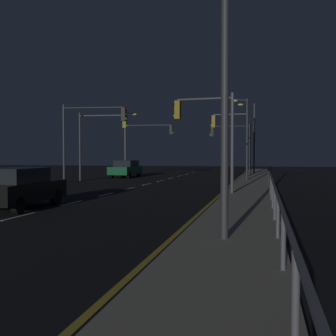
{
  "coord_description": "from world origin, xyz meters",
  "views": [
    {
      "loc": [
        7.98,
        -3.67,
        2.06
      ],
      "look_at": [
        0.93,
        27.5,
        1.07
      ],
      "focal_mm": 45.38,
      "sensor_mm": 36.0,
      "label": 1
    }
  ],
  "objects_px": {
    "traffic_light_far_center": "(231,132)",
    "traffic_light_far_right": "(146,137)",
    "traffic_light_overhead_east": "(206,124)",
    "street_lamp_median": "(240,49)",
    "car_oncoming": "(126,169)",
    "street_lamp_across_street": "(252,131)",
    "traffic_light_near_left": "(100,133)",
    "car": "(18,188)",
    "traffic_light_mid_left": "(232,139)",
    "traffic_light_far_left": "(90,127)",
    "street_lamp_far_end": "(127,136)",
    "street_lamp_mid_block": "(245,130)"
  },
  "relations": [
    {
      "from": "car",
      "to": "traffic_light_mid_left",
      "type": "relative_size",
      "value": 0.89
    },
    {
      "from": "traffic_light_mid_left",
      "to": "traffic_light_overhead_east",
      "type": "bearing_deg",
      "value": -89.58
    },
    {
      "from": "traffic_light_far_center",
      "to": "traffic_light_far_right",
      "type": "relative_size",
      "value": 0.98
    },
    {
      "from": "traffic_light_overhead_east",
      "to": "street_lamp_median",
      "type": "bearing_deg",
      "value": -78.82
    },
    {
      "from": "traffic_light_near_left",
      "to": "car",
      "type": "bearing_deg",
      "value": -78.43
    },
    {
      "from": "traffic_light_mid_left",
      "to": "street_lamp_across_street",
      "type": "distance_m",
      "value": 4.11
    },
    {
      "from": "traffic_light_near_left",
      "to": "traffic_light_far_left",
      "type": "relative_size",
      "value": 0.94
    },
    {
      "from": "car",
      "to": "street_lamp_median",
      "type": "relative_size",
      "value": 0.63
    },
    {
      "from": "traffic_light_far_center",
      "to": "street_lamp_median",
      "type": "relative_size",
      "value": 0.76
    },
    {
      "from": "traffic_light_near_left",
      "to": "traffic_light_far_right",
      "type": "bearing_deg",
      "value": 87.68
    },
    {
      "from": "car",
      "to": "car_oncoming",
      "type": "relative_size",
      "value": 1.0
    },
    {
      "from": "traffic_light_overhead_east",
      "to": "street_lamp_across_street",
      "type": "relative_size",
      "value": 0.69
    },
    {
      "from": "car_oncoming",
      "to": "traffic_light_overhead_east",
      "type": "height_order",
      "value": "traffic_light_overhead_east"
    },
    {
      "from": "traffic_light_near_left",
      "to": "street_lamp_across_street",
      "type": "bearing_deg",
      "value": 50.08
    },
    {
      "from": "traffic_light_far_right",
      "to": "traffic_light_far_center",
      "type": "bearing_deg",
      "value": -46.15
    },
    {
      "from": "car_oncoming",
      "to": "traffic_light_far_left",
      "type": "relative_size",
      "value": 0.77
    },
    {
      "from": "car",
      "to": "traffic_light_far_left",
      "type": "height_order",
      "value": "traffic_light_far_left"
    },
    {
      "from": "car",
      "to": "traffic_light_far_right",
      "type": "xyz_separation_m",
      "value": [
        -3.03,
        28.85,
        3.08
      ]
    },
    {
      "from": "car",
      "to": "car_oncoming",
      "type": "height_order",
      "value": "same"
    },
    {
      "from": "street_lamp_far_end",
      "to": "street_lamp_mid_block",
      "type": "xyz_separation_m",
      "value": [
        12.65,
        -5.06,
        0.18
      ]
    },
    {
      "from": "car_oncoming",
      "to": "traffic_light_overhead_east",
      "type": "bearing_deg",
      "value": -58.3
    },
    {
      "from": "street_lamp_across_street",
      "to": "street_lamp_median",
      "type": "distance_m",
      "value": 35.56
    },
    {
      "from": "car",
      "to": "street_lamp_mid_block",
      "type": "relative_size",
      "value": 0.64
    },
    {
      "from": "car_oncoming",
      "to": "traffic_light_far_right",
      "type": "xyz_separation_m",
      "value": [
        0.1,
        6.58,
        3.08
      ]
    },
    {
      "from": "traffic_light_overhead_east",
      "to": "traffic_light_far_left",
      "type": "height_order",
      "value": "traffic_light_far_left"
    },
    {
      "from": "traffic_light_far_right",
      "to": "street_lamp_far_end",
      "type": "height_order",
      "value": "street_lamp_far_end"
    },
    {
      "from": "traffic_light_mid_left",
      "to": "street_lamp_mid_block",
      "type": "height_order",
      "value": "street_lamp_mid_block"
    },
    {
      "from": "traffic_light_near_left",
      "to": "traffic_light_far_left",
      "type": "xyz_separation_m",
      "value": [
        0.31,
        -2.7,
        0.26
      ]
    },
    {
      "from": "traffic_light_mid_left",
      "to": "traffic_light_near_left",
      "type": "bearing_deg",
      "value": -133.76
    },
    {
      "from": "traffic_light_overhead_east",
      "to": "traffic_light_far_right",
      "type": "xyz_separation_m",
      "value": [
        -9.23,
        21.68,
        0.25
      ]
    },
    {
      "from": "street_lamp_far_end",
      "to": "traffic_light_mid_left",
      "type": "bearing_deg",
      "value": -9.81
    },
    {
      "from": "traffic_light_far_center",
      "to": "traffic_light_far_left",
      "type": "xyz_separation_m",
      "value": [
        -9.83,
        -4.36,
        0.25
      ]
    },
    {
      "from": "street_lamp_far_end",
      "to": "traffic_light_far_right",
      "type": "bearing_deg",
      "value": -5.46
    },
    {
      "from": "car",
      "to": "traffic_light_far_right",
      "type": "distance_m",
      "value": 29.17
    },
    {
      "from": "car_oncoming",
      "to": "traffic_light_far_center",
      "type": "bearing_deg",
      "value": -19.64
    },
    {
      "from": "traffic_light_far_right",
      "to": "street_lamp_across_street",
      "type": "height_order",
      "value": "street_lamp_across_street"
    },
    {
      "from": "car_oncoming",
      "to": "traffic_light_mid_left",
      "type": "xyz_separation_m",
      "value": [
        9.18,
        4.84,
        2.82
      ]
    },
    {
      "from": "traffic_light_far_left",
      "to": "street_lamp_mid_block",
      "type": "bearing_deg",
      "value": 42.06
    },
    {
      "from": "traffic_light_overhead_east",
      "to": "street_lamp_median",
      "type": "xyz_separation_m",
      "value": [
        2.38,
        -12.03,
        0.74
      ]
    },
    {
      "from": "street_lamp_median",
      "to": "street_lamp_far_end",
      "type": "relative_size",
      "value": 1.03
    },
    {
      "from": "traffic_light_overhead_east",
      "to": "street_lamp_median",
      "type": "height_order",
      "value": "street_lamp_median"
    },
    {
      "from": "traffic_light_far_left",
      "to": "street_lamp_mid_block",
      "type": "relative_size",
      "value": 0.83
    },
    {
      "from": "traffic_light_overhead_east",
      "to": "street_lamp_across_street",
      "type": "height_order",
      "value": "street_lamp_across_street"
    },
    {
      "from": "street_lamp_far_end",
      "to": "street_lamp_across_street",
      "type": "bearing_deg",
      "value": 7.12
    },
    {
      "from": "traffic_light_near_left",
      "to": "traffic_light_far_right",
      "type": "relative_size",
      "value": 1.0
    },
    {
      "from": "street_lamp_across_street",
      "to": "street_lamp_mid_block",
      "type": "relative_size",
      "value": 1.05
    },
    {
      "from": "traffic_light_near_left",
      "to": "street_lamp_mid_block",
      "type": "height_order",
      "value": "street_lamp_mid_block"
    },
    {
      "from": "traffic_light_mid_left",
      "to": "traffic_light_far_left",
      "type": "relative_size",
      "value": 0.86
    },
    {
      "from": "traffic_light_mid_left",
      "to": "street_lamp_across_street",
      "type": "bearing_deg",
      "value": 63.42
    },
    {
      "from": "street_lamp_far_end",
      "to": "traffic_light_overhead_east",
      "type": "bearing_deg",
      "value": -62.42
    }
  ]
}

